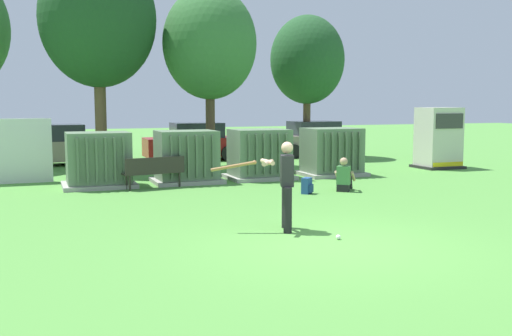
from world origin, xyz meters
The scene contains 17 objects.
ground_plane centered at (0.00, 0.00, 0.00)m, with size 96.00×96.00×0.00m, color #51933D.
transformer_west centered at (-3.09, 8.81, 0.79)m, with size 2.10×1.70×1.62m.
transformer_mid_west centered at (-0.42, 8.85, 0.79)m, with size 2.10×1.70×1.62m.
transformer_mid_east centered at (2.04, 8.91, 0.79)m, with size 2.10×1.70×1.62m.
transformer_east centered at (4.68, 8.89, 0.79)m, with size 2.10×1.70×1.62m.
generator_enclosure centered at (9.54, 9.49, 1.14)m, with size 1.60×1.40×2.30m.
park_bench centered at (-1.61, 7.92, 0.54)m, with size 1.84×0.72×0.92m.
batter centered at (-0.32, 1.38, 0.98)m, with size 1.59×0.81×1.74m.
sports_ball centered at (0.31, 0.31, 0.04)m, with size 0.09×0.09×0.09m, color white.
seated_spectator centered at (3.31, 5.52, 0.38)m, with size 0.72×0.76×0.96m.
backpack centered at (2.12, 5.45, 0.21)m, with size 0.38×0.38×0.44m.
tree_center_left centered at (-2.52, 13.37, 5.49)m, with size 4.19×4.19×8.00m.
tree_center_right centered at (1.58, 13.06, 4.71)m, with size 3.59×3.59×6.87m.
tree_right centered at (6.81, 15.39, 4.38)m, with size 3.34×3.34×6.39m.
parked_car_left_of_center centered at (-4.17, 15.69, 0.75)m, with size 4.31×2.14×1.62m.
parked_car_right_of_center centered at (1.64, 15.78, 0.75)m, with size 4.21×1.95×1.62m.
parked_car_rightmost centered at (7.25, 15.78, 0.75)m, with size 4.26×2.04×1.62m.
Camera 1 is at (-4.81, -9.09, 2.50)m, focal length 41.50 mm.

